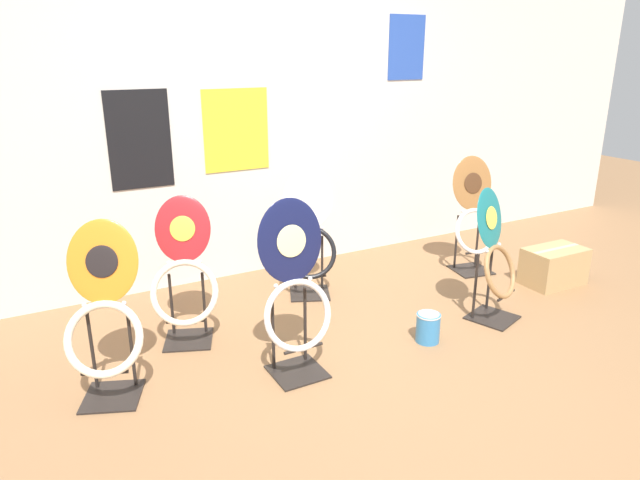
{
  "coord_description": "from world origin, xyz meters",
  "views": [
    {
      "loc": [
        -1.74,
        -1.99,
        1.68
      ],
      "look_at": [
        -0.1,
        0.97,
        0.55
      ],
      "focal_mm": 32.0,
      "sensor_mm": 36.0,
      "label": 1
    }
  ],
  "objects_px": {
    "toilet_seat_display_woodgrain": "(474,218)",
    "toilet_seat_display_crimson_swirl": "(184,276)",
    "toilet_seat_display_orange_sun": "(104,316)",
    "storage_box": "(554,266)",
    "toilet_seat_display_white_plain": "(309,236)",
    "paint_can": "(428,327)",
    "toilet_seat_display_navy_moon": "(295,289)",
    "toilet_seat_display_teal_sax": "(495,258)"
  },
  "relations": [
    {
      "from": "toilet_seat_display_woodgrain",
      "to": "toilet_seat_display_crimson_swirl",
      "type": "xyz_separation_m",
      "value": [
        -2.31,
        -0.03,
        -0.02
      ]
    },
    {
      "from": "toilet_seat_display_orange_sun",
      "to": "storage_box",
      "type": "relative_size",
      "value": 1.95
    },
    {
      "from": "toilet_seat_display_woodgrain",
      "to": "toilet_seat_display_white_plain",
      "type": "xyz_separation_m",
      "value": [
        -1.34,
        0.23,
        -0.0
      ]
    },
    {
      "from": "toilet_seat_display_crimson_swirl",
      "to": "paint_can",
      "type": "height_order",
      "value": "toilet_seat_display_crimson_swirl"
    },
    {
      "from": "paint_can",
      "to": "storage_box",
      "type": "bearing_deg",
      "value": 10.32
    },
    {
      "from": "toilet_seat_display_woodgrain",
      "to": "toilet_seat_display_crimson_swirl",
      "type": "bearing_deg",
      "value": -179.17
    },
    {
      "from": "toilet_seat_display_crimson_swirl",
      "to": "storage_box",
      "type": "relative_size",
      "value": 1.89
    },
    {
      "from": "paint_can",
      "to": "toilet_seat_display_navy_moon",
      "type": "bearing_deg",
      "value": 174.72
    },
    {
      "from": "toilet_seat_display_navy_moon",
      "to": "storage_box",
      "type": "distance_m",
      "value": 2.29
    },
    {
      "from": "toilet_seat_display_woodgrain",
      "to": "toilet_seat_display_crimson_swirl",
      "type": "height_order",
      "value": "toilet_seat_display_woodgrain"
    },
    {
      "from": "toilet_seat_display_orange_sun",
      "to": "paint_can",
      "type": "distance_m",
      "value": 1.83
    },
    {
      "from": "toilet_seat_display_white_plain",
      "to": "toilet_seat_display_teal_sax",
      "type": "height_order",
      "value": "toilet_seat_display_white_plain"
    },
    {
      "from": "toilet_seat_display_woodgrain",
      "to": "toilet_seat_display_white_plain",
      "type": "height_order",
      "value": "toilet_seat_display_woodgrain"
    },
    {
      "from": "toilet_seat_display_teal_sax",
      "to": "toilet_seat_display_white_plain",
      "type": "bearing_deg",
      "value": 132.07
    },
    {
      "from": "toilet_seat_display_white_plain",
      "to": "storage_box",
      "type": "bearing_deg",
      "value": -23.81
    },
    {
      "from": "toilet_seat_display_white_plain",
      "to": "toilet_seat_display_navy_moon",
      "type": "xyz_separation_m",
      "value": [
        -0.57,
        -0.92,
        0.06
      ]
    },
    {
      "from": "toilet_seat_display_woodgrain",
      "to": "storage_box",
      "type": "xyz_separation_m",
      "value": [
        0.35,
        -0.51,
        -0.29
      ]
    },
    {
      "from": "toilet_seat_display_orange_sun",
      "to": "toilet_seat_display_white_plain",
      "type": "relative_size",
      "value": 1.0
    },
    {
      "from": "toilet_seat_display_woodgrain",
      "to": "toilet_seat_display_orange_sun",
      "type": "height_order",
      "value": "toilet_seat_display_woodgrain"
    },
    {
      "from": "toilet_seat_display_white_plain",
      "to": "paint_can",
      "type": "bearing_deg",
      "value": -74.24
    },
    {
      "from": "toilet_seat_display_crimson_swirl",
      "to": "paint_can",
      "type": "bearing_deg",
      "value": -30.39
    },
    {
      "from": "toilet_seat_display_orange_sun",
      "to": "toilet_seat_display_crimson_swirl",
      "type": "height_order",
      "value": "toilet_seat_display_orange_sun"
    },
    {
      "from": "toilet_seat_display_woodgrain",
      "to": "storage_box",
      "type": "height_order",
      "value": "toilet_seat_display_woodgrain"
    },
    {
      "from": "toilet_seat_display_orange_sun",
      "to": "toilet_seat_display_white_plain",
      "type": "distance_m",
      "value": 1.63
    },
    {
      "from": "toilet_seat_display_orange_sun",
      "to": "toilet_seat_display_teal_sax",
      "type": "relative_size",
      "value": 1.04
    },
    {
      "from": "paint_can",
      "to": "toilet_seat_display_woodgrain",
      "type": "bearing_deg",
      "value": 36.15
    },
    {
      "from": "toilet_seat_display_orange_sun",
      "to": "toilet_seat_display_woodgrain",
      "type": "bearing_deg",
      "value": 8.62
    },
    {
      "from": "toilet_seat_display_white_plain",
      "to": "toilet_seat_display_navy_moon",
      "type": "relative_size",
      "value": 0.92
    },
    {
      "from": "toilet_seat_display_crimson_swirl",
      "to": "toilet_seat_display_navy_moon",
      "type": "height_order",
      "value": "toilet_seat_display_navy_moon"
    },
    {
      "from": "toilet_seat_display_crimson_swirl",
      "to": "toilet_seat_display_teal_sax",
      "type": "bearing_deg",
      "value": -20.4
    },
    {
      "from": "toilet_seat_display_crimson_swirl",
      "to": "toilet_seat_display_white_plain",
      "type": "distance_m",
      "value": 1.01
    },
    {
      "from": "toilet_seat_display_crimson_swirl",
      "to": "storage_box",
      "type": "height_order",
      "value": "toilet_seat_display_crimson_swirl"
    },
    {
      "from": "paint_can",
      "to": "storage_box",
      "type": "height_order",
      "value": "storage_box"
    },
    {
      "from": "toilet_seat_display_woodgrain",
      "to": "toilet_seat_display_white_plain",
      "type": "relative_size",
      "value": 1.01
    },
    {
      "from": "toilet_seat_display_white_plain",
      "to": "toilet_seat_display_teal_sax",
      "type": "xyz_separation_m",
      "value": [
        0.85,
        -0.94,
        -0.01
      ]
    },
    {
      "from": "toilet_seat_display_navy_moon",
      "to": "toilet_seat_display_teal_sax",
      "type": "distance_m",
      "value": 1.42
    },
    {
      "from": "toilet_seat_display_white_plain",
      "to": "toilet_seat_display_orange_sun",
      "type": "bearing_deg",
      "value": -156.13
    },
    {
      "from": "toilet_seat_display_crimson_swirl",
      "to": "toilet_seat_display_teal_sax",
      "type": "relative_size",
      "value": 1.0
    },
    {
      "from": "paint_can",
      "to": "storage_box",
      "type": "distance_m",
      "value": 1.43
    },
    {
      "from": "toilet_seat_display_navy_moon",
      "to": "toilet_seat_display_white_plain",
      "type": "bearing_deg",
      "value": 58.19
    },
    {
      "from": "paint_can",
      "to": "toilet_seat_display_white_plain",
      "type": "bearing_deg",
      "value": 105.76
    },
    {
      "from": "toilet_seat_display_orange_sun",
      "to": "toilet_seat_display_crimson_swirl",
      "type": "distance_m",
      "value": 0.65
    }
  ]
}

